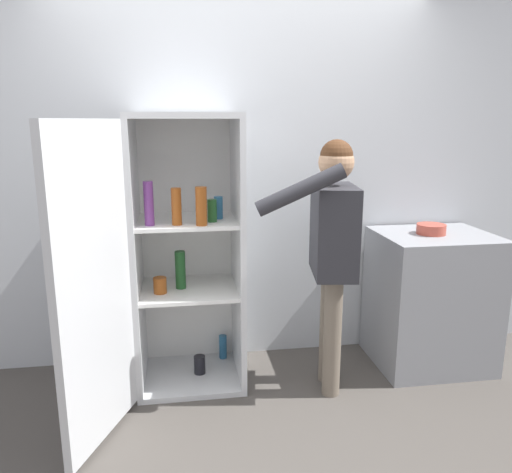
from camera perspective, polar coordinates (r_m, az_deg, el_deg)
name	(u,v)px	position (r m, az deg, el deg)	size (l,w,h in m)	color
ground_plane	(265,428)	(2.99, 1.02, -21.04)	(12.00, 12.00, 0.00)	#4C4742
wall_back	(241,180)	(3.47, -1.68, 6.44)	(7.00, 0.06, 2.55)	silver
refrigerator	(169,258)	(3.09, -9.91, -2.45)	(0.96, 1.21, 1.72)	silver
person	(332,237)	(3.04, 8.70, -0.10)	(0.67, 0.57, 1.57)	#726656
counter	(431,299)	(3.69, 19.33, -6.79)	(0.75, 0.64, 0.93)	gray
bowl	(431,229)	(3.54, 19.38, 0.80)	(0.19, 0.19, 0.07)	#B24738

